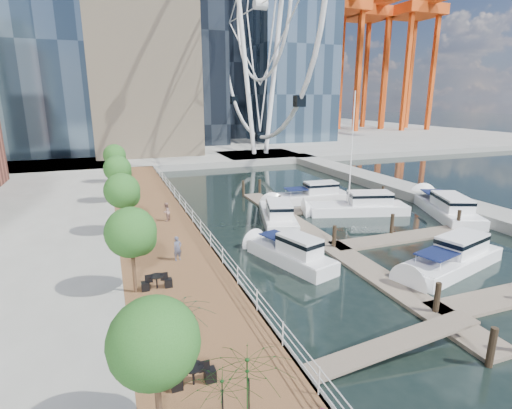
{
  "coord_description": "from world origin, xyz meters",
  "views": [
    {
      "loc": [
        -12.13,
        -16.06,
        10.84
      ],
      "look_at": [
        -1.88,
        11.45,
        3.0
      ],
      "focal_mm": 28.0,
      "sensor_mm": 36.0,
      "label": 1
    }
  ],
  "objects": [
    {
      "name": "yacht_foreground",
      "position": [
        8.28,
        2.12,
        0.0
      ],
      "size": [
        9.78,
        5.01,
        2.15
      ],
      "primitive_type": null,
      "rotation": [
        0.0,
        0.0,
        1.85
      ],
      "color": "white",
      "rests_on": "ground"
    },
    {
      "name": "street_trees",
      "position": [
        -11.4,
        14.0,
        4.29
      ],
      "size": [
        2.6,
        42.6,
        4.6
      ],
      "color": "#3F2B1C",
      "rests_on": "ground"
    },
    {
      "name": "railing",
      "position": [
        -6.1,
        15.0,
        1.52
      ],
      "size": [
        0.1,
        60.0,
        1.05
      ],
      "primitive_type": null,
      "color": "white",
      "rests_on": "boardwalk"
    },
    {
      "name": "ground",
      "position": [
        0.0,
        0.0,
        0.0
      ],
      "size": [
        520.0,
        520.0,
        0.0
      ],
      "primitive_type": "plane",
      "color": "black",
      "rests_on": "ground"
    },
    {
      "name": "pedestrian_near",
      "position": [
        -8.58,
        7.5,
        1.78
      ],
      "size": [
        0.67,
        0.56,
        1.56
      ],
      "primitive_type": "imported",
      "rotation": [
        0.0,
        0.0,
        0.38
      ],
      "color": "#45485C",
      "rests_on": "boardwalk"
    },
    {
      "name": "pedestrian_far",
      "position": [
        -9.96,
        30.74,
        1.83
      ],
      "size": [
        1.05,
        0.82,
        1.66
      ],
      "primitive_type": "imported",
      "rotation": [
        0.0,
        0.0,
        2.64
      ],
      "color": "#2D3339",
      "rests_on": "boardwalk"
    },
    {
      "name": "breakwater",
      "position": [
        20.0,
        20.0,
        0.5
      ],
      "size": [
        4.0,
        60.0,
        1.0
      ],
      "primitive_type": "cube",
      "color": "gray",
      "rests_on": "ground"
    },
    {
      "name": "floating_docks",
      "position": [
        7.97,
        9.98,
        0.49
      ],
      "size": [
        16.0,
        34.0,
        2.6
      ],
      "color": "#6D6051",
      "rests_on": "ground"
    },
    {
      "name": "port_cranes",
      "position": [
        67.67,
        95.67,
        20.0
      ],
      "size": [
        40.0,
        52.0,
        38.0
      ],
      "color": "#D84C14",
      "rests_on": "ground"
    },
    {
      "name": "boardwalk",
      "position": [
        -9.0,
        15.0,
        0.5
      ],
      "size": [
        6.0,
        60.0,
        1.0
      ],
      "primitive_type": "cube",
      "color": "brown",
      "rests_on": "ground"
    },
    {
      "name": "seawall",
      "position": [
        -6.0,
        15.0,
        0.5
      ],
      "size": [
        0.25,
        60.0,
        1.0
      ],
      "primitive_type": "cube",
      "color": "#595954",
      "rests_on": "ground"
    },
    {
      "name": "pedestrian_mid",
      "position": [
        -8.05,
        16.09,
        1.78
      ],
      "size": [
        0.93,
        0.96,
        1.56
      ],
      "primitive_type": "imported",
      "rotation": [
        0.0,
        0.0,
        -2.24
      ],
      "color": "#926D65",
      "rests_on": "boardwalk"
    },
    {
      "name": "land_far",
      "position": [
        0.0,
        102.0,
        0.5
      ],
      "size": [
        200.0,
        114.0,
        1.0
      ],
      "primitive_type": "cube",
      "color": "gray",
      "rests_on": "ground"
    },
    {
      "name": "pier",
      "position": [
        14.0,
        52.0,
        0.5
      ],
      "size": [
        14.0,
        12.0,
        1.0
      ],
      "primitive_type": "cube",
      "color": "gray",
      "rests_on": "ground"
    },
    {
      "name": "ferris_wheel",
      "position": [
        14.0,
        52.0,
        25.92
      ],
      "size": [
        5.8,
        45.6,
        47.8
      ],
      "color": "white",
      "rests_on": "ground"
    },
    {
      "name": "moored_yachts",
      "position": [
        9.64,
        13.06,
        0.0
      ],
      "size": [
        24.85,
        30.64,
        11.5
      ],
      "color": "white",
      "rests_on": "ground"
    },
    {
      "name": "cafe_seating",
      "position": [
        -9.61,
        -5.03,
        2.25
      ],
      "size": [
        4.97,
        7.24,
        2.65
      ],
      "color": "#0E3611",
      "rests_on": "ground"
    },
    {
      "name": "cafe_tables",
      "position": [
        -10.4,
        -2.0,
        1.37
      ],
      "size": [
        2.5,
        13.7,
        0.74
      ],
      "color": "black",
      "rests_on": "ground"
    }
  ]
}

